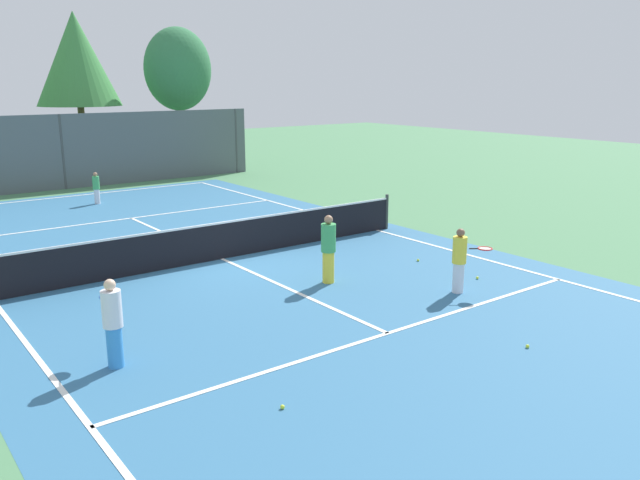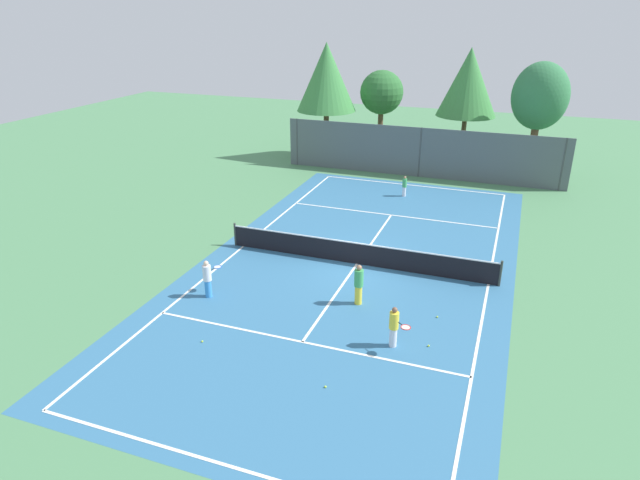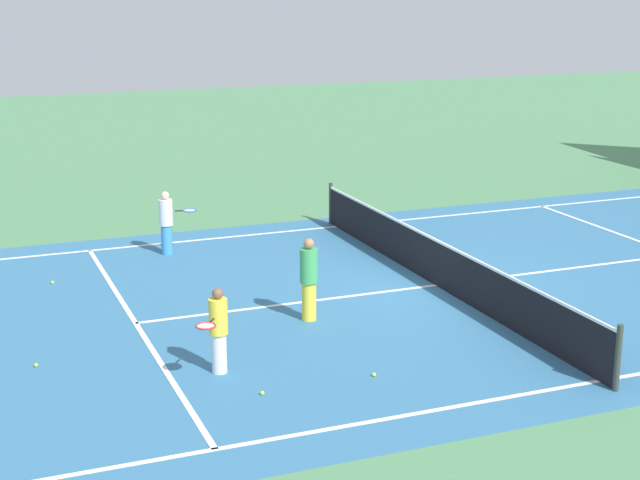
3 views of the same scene
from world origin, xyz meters
TOP-DOWN VIEW (x-y plane):
  - ground_plane at (0.00, 0.00)m, footprint 80.00×80.00m
  - court_surface at (0.00, 0.00)m, footprint 13.00×25.00m
  - tennis_net at (0.00, 0.00)m, footprint 11.90×0.10m
  - perimeter_fence at (0.00, 14.00)m, footprint 18.00×0.12m
  - tree_0 at (6.73, 16.58)m, footprint 3.45×2.98m
  - tree_3 at (2.19, 18.13)m, footprint 4.00×4.00m
  - player_0 at (-0.04, 9.75)m, footprint 0.26×0.26m
  - player_1 at (1.01, -3.28)m, footprint 0.34×0.34m
  - player_2 at (2.89, -5.59)m, footprint 0.83×0.71m
  - player_3 at (-4.53, -4.72)m, footprint 0.51×0.91m
  - ball_crate at (-0.77, 0.63)m, footprint 0.46×0.29m
  - tennis_ball_0 at (0.50, 0.99)m, footprint 0.07×0.07m
  - tennis_ball_1 at (0.47, 0.18)m, footprint 0.07×0.07m
  - tennis_ball_2 at (-3.13, -7.55)m, footprint 0.07×0.07m
  - tennis_ball_3 at (1.52, -8.37)m, footprint 0.07×0.07m
  - tennis_ball_4 at (4.00, -5.22)m, footprint 0.07×0.07m
  - tennis_ball_5 at (4.65, 0.53)m, footprint 0.07×0.07m
  - tennis_ball_6 at (3.97, -3.29)m, footprint 0.07×0.07m

SIDE VIEW (x-z plane):
  - ground_plane at x=0.00m, z-range 0.00..0.00m
  - court_surface at x=0.00m, z-range 0.00..0.01m
  - tennis_ball_0 at x=0.50m, z-range 0.00..0.07m
  - tennis_ball_1 at x=0.47m, z-range 0.00..0.07m
  - tennis_ball_2 at x=-3.13m, z-range 0.00..0.07m
  - tennis_ball_3 at x=1.52m, z-range 0.00..0.07m
  - tennis_ball_4 at x=4.00m, z-range 0.00..0.07m
  - tennis_ball_5 at x=4.65m, z-range 0.00..0.07m
  - tennis_ball_6 at x=3.97m, z-range 0.00..0.07m
  - ball_crate at x=-0.77m, z-range -0.03..0.40m
  - tennis_net at x=0.00m, z-range -0.04..1.06m
  - player_0 at x=-0.04m, z-range 0.01..1.22m
  - player_2 at x=2.89m, z-range 0.03..1.48m
  - player_3 at x=-4.53m, z-range 0.03..1.54m
  - player_1 at x=1.01m, z-range 0.02..1.62m
  - perimeter_fence at x=0.00m, z-range 0.00..3.20m
  - tree_0 at x=6.73m, z-range 1.47..8.68m
  - tree_3 at x=2.19m, z-range 1.66..9.46m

